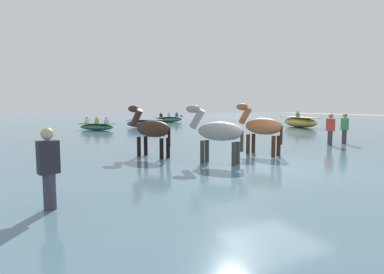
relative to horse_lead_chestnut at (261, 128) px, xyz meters
name	(u,v)px	position (x,y,z in m)	size (l,w,h in m)	color
ground_plane	(274,176)	(-1.06, -1.89, -1.21)	(120.00, 120.00, 0.00)	gray
water_surface	(152,138)	(-1.06, 8.11, -1.07)	(90.00, 90.00, 0.28)	#476675
horse_lead_chestnut	(261,128)	(0.00, 0.00, 0.00)	(0.93, 1.88, 2.05)	brown
horse_trailing_dark_bay	(151,130)	(-3.60, 1.19, -0.04)	(1.17, 1.74, 1.98)	#382319
horse_flank_grey	(218,133)	(-2.27, -0.80, -0.03)	(1.35, 1.67, 2.00)	gray
boat_far_inshore	(97,126)	(-2.99, 13.79, -0.67)	(2.39, 2.21, 0.94)	#337556
boat_near_starboard	(169,119)	(5.57, 21.27, -0.63)	(3.23, 1.34, 1.04)	#337556
boat_mid_outer	(146,124)	(0.84, 14.69, -0.62)	(3.04, 2.22, 0.76)	#28518E
boat_mid_channel	(300,122)	(11.75, 9.70, -0.53)	(2.17, 4.11, 1.28)	gold
person_onlooker_left	(49,174)	(-6.94, -3.16, -0.35)	(0.36, 0.27, 1.63)	#383842
person_onlooker_right	(344,130)	(5.43, 0.86, -0.35)	(0.34, 0.38, 1.63)	#383842
person_wading_close	(330,131)	(4.45, 0.81, -0.35)	(0.22, 0.33, 1.63)	#383842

